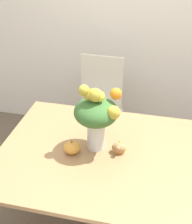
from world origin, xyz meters
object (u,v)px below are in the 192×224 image
object	(u,v)px
pumpkin	(72,147)
turkey_figurine	(119,146)
flower_vase	(97,115)
dining_chair_near_window	(99,109)

from	to	relation	value
pumpkin	turkey_figurine	distance (m)	0.31
turkey_figurine	flower_vase	bearing A→B (deg)	177.07
flower_vase	dining_chair_near_window	distance (m)	0.97
pumpkin	dining_chair_near_window	world-z (taller)	dining_chair_near_window
flower_vase	dining_chair_near_window	size ratio (longest dim) A/B	0.47
pumpkin	dining_chair_near_window	size ratio (longest dim) A/B	0.11
flower_vase	pumpkin	xyz separation A→B (m)	(-0.15, -0.09, -0.21)
flower_vase	turkey_figurine	bearing A→B (deg)	-2.93
flower_vase	pumpkin	bearing A→B (deg)	-146.89
turkey_figurine	dining_chair_near_window	xyz separation A→B (m)	(-0.32, 0.83, -0.26)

